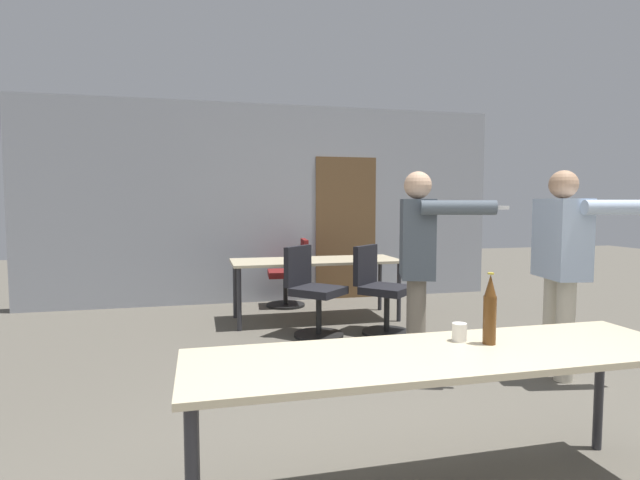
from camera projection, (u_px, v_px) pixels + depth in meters
name	position (u px, v px, depth m)	size (l,w,h in m)	color
back_wall	(272.00, 204.00, 7.02)	(6.64, 0.12, 2.76)	#A3A8B2
conference_table_near	(443.00, 365.00, 2.27)	(2.34, 0.65, 0.72)	#C6B793
conference_table_far	(316.00, 265.00, 5.92)	(1.98, 0.76, 0.72)	#C6B793
person_left_plaid	(419.00, 254.00, 4.01)	(0.70, 0.81, 1.65)	slate
person_center_tall	(563.00, 255.00, 3.95)	(0.75, 0.77, 1.65)	beige
office_chair_far_left	(380.00, 292.00, 5.33)	(0.68, 0.69, 0.93)	black
office_chair_far_right	(313.00, 294.00, 5.23)	(0.68, 0.69, 0.94)	black
office_chair_side_rolled	(291.00, 275.00, 6.72)	(0.57, 0.52, 0.90)	black
beer_bottle	(490.00, 311.00, 2.38)	(0.06, 0.06, 0.35)	#563314
drink_cup	(459.00, 332.00, 2.44)	(0.07, 0.07, 0.09)	silver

